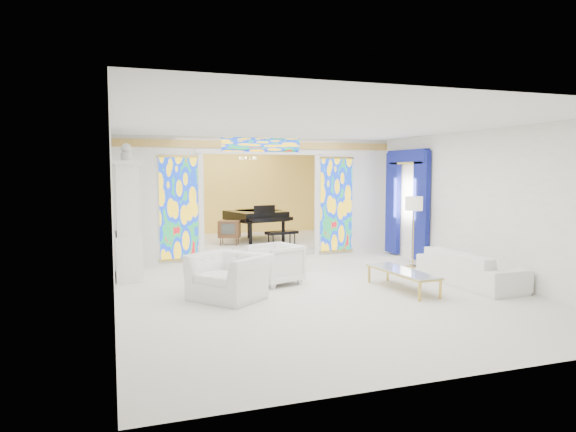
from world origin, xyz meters
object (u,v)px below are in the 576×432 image
object	(u,v)px
coffee_table	(402,272)
grand_piano	(258,216)
china_cabinet	(128,220)
sofa	(470,268)
armchair_left	(229,277)
armchair_right	(275,264)
tv_console	(229,229)

from	to	relation	value
coffee_table	grand_piano	world-z (taller)	grand_piano
china_cabinet	sofa	world-z (taller)	china_cabinet
coffee_table	china_cabinet	bearing A→B (deg)	148.20
china_cabinet	sofa	bearing A→B (deg)	-25.32
armchair_left	grand_piano	distance (m)	6.18
china_cabinet	armchair_right	world-z (taller)	china_cabinet
armchair_right	grand_piano	xyz separation A→B (m)	(1.01, 4.93, 0.50)
armchair_right	tv_console	bearing A→B (deg)	160.17
china_cabinet	tv_console	world-z (taller)	china_cabinet
armchair_right	coffee_table	distance (m)	2.40
coffee_table	tv_console	xyz separation A→B (m)	(-2.01, 5.54, 0.26)
armchair_left	sofa	world-z (taller)	armchair_left
china_cabinet	coffee_table	bearing A→B (deg)	-31.80
china_cabinet	coffee_table	size ratio (longest dim) A/B	1.59
armchair_right	coffee_table	size ratio (longest dim) A/B	0.50
coffee_table	sofa	bearing A→B (deg)	-0.31
sofa	grand_piano	size ratio (longest dim) A/B	0.78
armchair_right	sofa	distance (m)	3.73
grand_piano	coffee_table	bearing A→B (deg)	-94.41
coffee_table	tv_console	world-z (taller)	tv_console
coffee_table	grand_piano	distance (m)	6.31
armchair_right	sofa	xyz separation A→B (m)	(3.51, -1.28, -0.06)
coffee_table	armchair_left	bearing A→B (deg)	172.38
china_cabinet	armchair_left	size ratio (longest dim) A/B	2.30
armchair_left	armchair_right	size ratio (longest dim) A/B	1.39
grand_piano	tv_console	size ratio (longest dim) A/B	4.29
armchair_left	china_cabinet	bearing A→B (deg)	173.45
china_cabinet	armchair_right	bearing A→B (deg)	-31.62
china_cabinet	armchair_left	bearing A→B (deg)	-57.89
coffee_table	grand_piano	xyz separation A→B (m)	(-1.02, 6.20, 0.55)
armchair_left	grand_piano	world-z (taller)	grand_piano
armchair_left	coffee_table	xyz separation A→B (m)	(3.13, -0.42, -0.04)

